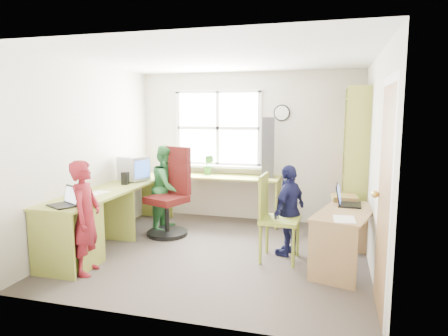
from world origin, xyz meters
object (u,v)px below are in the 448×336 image
at_px(wooden_chair, 273,214).
at_px(crt_monitor, 133,168).
at_px(l_desk, 114,216).
at_px(laptop_left, 66,201).
at_px(person_red, 86,217).
at_px(right_desk, 346,226).
at_px(person_green, 168,187).
at_px(cd_tower, 268,147).
at_px(person_navy, 289,210).
at_px(potted_plant, 208,165).
at_px(bookshelf, 355,167).
at_px(swivel_chair, 171,197).
at_px(laptop_right, 345,200).

distance_m(wooden_chair, crt_monitor, 2.32).
xyz_separation_m(l_desk, wooden_chair, (2.00, 0.24, 0.11)).
xyz_separation_m(laptop_left, person_red, (0.23, 0.02, -0.17)).
height_order(right_desk, person_green, person_green).
relative_size(cd_tower, person_navy, 0.83).
relative_size(cd_tower, potted_plant, 2.87).
bearing_deg(potted_plant, person_red, -104.39).
bearing_deg(bookshelf, person_red, -142.96).
bearing_deg(person_red, crt_monitor, -3.04).
height_order(l_desk, right_desk, l_desk).
height_order(l_desk, person_red, person_red).
bearing_deg(l_desk, crt_monitor, 101.89).
xyz_separation_m(right_desk, laptop_left, (-2.98, -0.92, 0.31)).
distance_m(l_desk, swivel_chair, 0.96).
height_order(right_desk, potted_plant, potted_plant).
height_order(laptop_left, person_navy, person_navy).
bearing_deg(wooden_chair, bookshelf, 54.60).
relative_size(potted_plant, person_green, 0.25).
distance_m(potted_plant, person_red, 2.54).
relative_size(bookshelf, potted_plant, 6.46).
bearing_deg(crt_monitor, wooden_chair, 2.10).
height_order(wooden_chair, laptop_left, wooden_chair).
xyz_separation_m(crt_monitor, laptop_right, (3.01, -0.43, -0.21)).
distance_m(right_desk, wooden_chair, 0.84).
xyz_separation_m(swivel_chair, person_navy, (1.74, -0.40, 0.02)).
height_order(l_desk, potted_plant, potted_plant).
bearing_deg(laptop_right, laptop_left, 114.45).
bearing_deg(crt_monitor, potted_plant, 62.00).
bearing_deg(person_navy, wooden_chair, -12.90).
xyz_separation_m(cd_tower, person_red, (-1.60, -2.47, -0.59)).
distance_m(laptop_right, cd_tower, 1.78).
xyz_separation_m(wooden_chair, potted_plant, (-1.29, 1.51, 0.35)).
relative_size(bookshelf, laptop_right, 5.76).
relative_size(swivel_chair, person_navy, 1.12).
bearing_deg(wooden_chair, laptop_right, 19.25).
relative_size(bookshelf, swivel_chair, 1.66).
relative_size(bookshelf, cd_tower, 2.25).
bearing_deg(laptop_left, bookshelf, 62.81).
distance_m(l_desk, person_red, 0.73).
distance_m(swivel_chair, cd_tower, 1.69).
bearing_deg(person_red, l_desk, -6.10).
relative_size(right_desk, person_green, 0.99).
relative_size(swivel_chair, person_green, 0.99).
height_order(right_desk, laptop_left, laptop_left).
height_order(bookshelf, cd_tower, bookshelf).
bearing_deg(bookshelf, wooden_chair, -127.89).
bearing_deg(bookshelf, laptop_left, -144.84).
height_order(swivel_chair, laptop_right, swivel_chair).
distance_m(laptop_left, person_navy, 2.60).
xyz_separation_m(right_desk, wooden_chair, (-0.83, 0.03, 0.08)).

